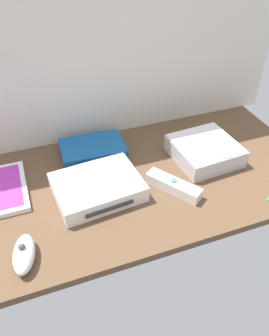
# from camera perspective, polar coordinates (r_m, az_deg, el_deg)

# --- Properties ---
(ground_plane) EXTENTS (1.00, 0.48, 0.02)m
(ground_plane) POSITION_cam_1_polar(r_m,az_deg,el_deg) (0.91, 0.00, -2.44)
(ground_plane) COLOR brown
(ground_plane) RESTS_ON ground
(back_wall) EXTENTS (1.10, 0.01, 0.64)m
(back_wall) POSITION_cam_1_polar(r_m,az_deg,el_deg) (0.95, -5.54, 22.41)
(back_wall) COLOR silver
(back_wall) RESTS_ON ground
(game_console) EXTENTS (0.22, 0.18, 0.04)m
(game_console) POSITION_cam_1_polar(r_m,az_deg,el_deg) (0.85, -6.22, -3.23)
(game_console) COLOR white
(game_console) RESTS_ON ground_plane
(mini_computer) EXTENTS (0.18, 0.18, 0.05)m
(mini_computer) POSITION_cam_1_polar(r_m,az_deg,el_deg) (0.98, 11.70, 2.93)
(mini_computer) COLOR silver
(mini_computer) RESTS_ON ground_plane
(network_router) EXTENTS (0.19, 0.13, 0.03)m
(network_router) POSITION_cam_1_polar(r_m,az_deg,el_deg) (0.98, -7.05, 3.08)
(network_router) COLOR #145193
(network_router) RESTS_ON ground_plane
(remote_wand) EXTENTS (0.11, 0.14, 0.03)m
(remote_wand) POSITION_cam_1_polar(r_m,az_deg,el_deg) (0.87, 6.57, -2.98)
(remote_wand) COLOR white
(remote_wand) RESTS_ON ground_plane
(remote_nunchuk) EXTENTS (0.06, 0.11, 0.05)m
(remote_nunchuk) POSITION_cam_1_polar(r_m,az_deg,el_deg) (0.75, -18.09, -13.58)
(remote_nunchuk) COLOR white
(remote_nunchuk) RESTS_ON ground_plane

